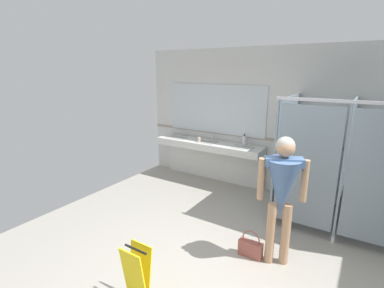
{
  "coord_description": "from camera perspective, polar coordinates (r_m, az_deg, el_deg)",
  "views": [
    {
      "loc": [
        1.12,
        -2.33,
        2.35
      ],
      "look_at": [
        -1.26,
        1.41,
        1.18
      ],
      "focal_mm": 26.24,
      "sensor_mm": 36.0,
      "label": 1
    }
  ],
  "objects": [
    {
      "name": "person_standing",
      "position": [
        3.5,
        17.84,
        -8.24
      ],
      "size": [
        0.53,
        0.53,
        1.63
      ],
      "color": "tan",
      "rests_on": "ground_plane"
    },
    {
      "name": "wall_back_tile_band",
      "position": [
        5.57,
        19.97,
        0.31
      ],
      "size": [
        6.53,
        0.01,
        0.06
      ],
      "primitive_type": "cube",
      "color": "#9E937F",
      "rests_on": "wall_back"
    },
    {
      "name": "mirror_panel",
      "position": [
        6.03,
        4.7,
        7.1
      ],
      "size": [
        2.25,
        0.02,
        1.03
      ],
      "primitive_type": "cube",
      "color": "silver",
      "rests_on": "wall_back"
    },
    {
      "name": "paper_cup",
      "position": [
        5.92,
        1.49,
        0.95
      ],
      "size": [
        0.07,
        0.07,
        0.1
      ],
      "primitive_type": "cylinder",
      "color": "beige",
      "rests_on": "vanity_counter"
    },
    {
      "name": "handbag",
      "position": [
        3.94,
        11.8,
        -19.96
      ],
      "size": [
        0.31,
        0.1,
        0.37
      ],
      "color": "#934C42",
      "rests_on": "ground_plane"
    },
    {
      "name": "bathroom_stalls",
      "position": [
        4.62,
        28.72,
        -3.56
      ],
      "size": [
        1.84,
        1.35,
        2.0
      ],
      "color": "gray",
      "rests_on": "ground_plane"
    },
    {
      "name": "wet_floor_sign",
      "position": [
        3.22,
        -11.13,
        -24.49
      ],
      "size": [
        0.28,
        0.19,
        0.63
      ],
      "color": "yellow",
      "rests_on": "ground_plane"
    },
    {
      "name": "wall_back",
      "position": [
        5.56,
        20.43,
        3.91
      ],
      "size": [
        6.53,
        0.12,
        2.79
      ],
      "primitive_type": "cube",
      "color": "silver",
      "rests_on": "ground_plane"
    },
    {
      "name": "vanity_counter",
      "position": [
        6.06,
        3.7,
        -1.63
      ],
      "size": [
        2.35,
        0.53,
        1.01
      ],
      "color": "silver",
      "rests_on": "ground_plane"
    },
    {
      "name": "soap_dispenser",
      "position": [
        5.73,
        10.55,
        0.74
      ],
      "size": [
        0.07,
        0.07,
        0.22
      ],
      "color": "white",
      "rests_on": "vanity_counter"
    }
  ]
}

